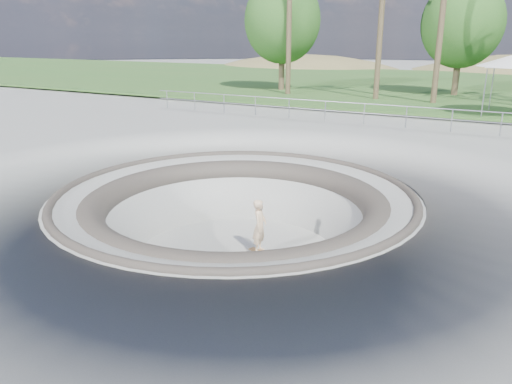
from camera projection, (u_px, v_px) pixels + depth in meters
ground at (235, 193)px, 14.21m from camera, size 180.00×180.00×0.00m
skate_bowl at (236, 252)px, 14.76m from camera, size 14.00×14.00×4.10m
grass_strip at (442, 85)px, 42.52m from camera, size 180.00×36.00×0.12m
distant_hills at (499, 130)px, 62.29m from camera, size 103.20×45.00×28.60m
safety_railing at (364, 114)px, 24.02m from camera, size 25.00×0.06×1.03m
skateboard at (260, 252)px, 14.76m from camera, size 0.80×0.44×0.08m
skater at (260, 226)px, 14.51m from camera, size 0.50×0.65×1.61m
bushy_tree_left at (282, 21)px, 37.21m from camera, size 5.79×5.26×8.35m
bushy_tree_mid at (462, 24)px, 33.84m from camera, size 5.46×4.96×7.88m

